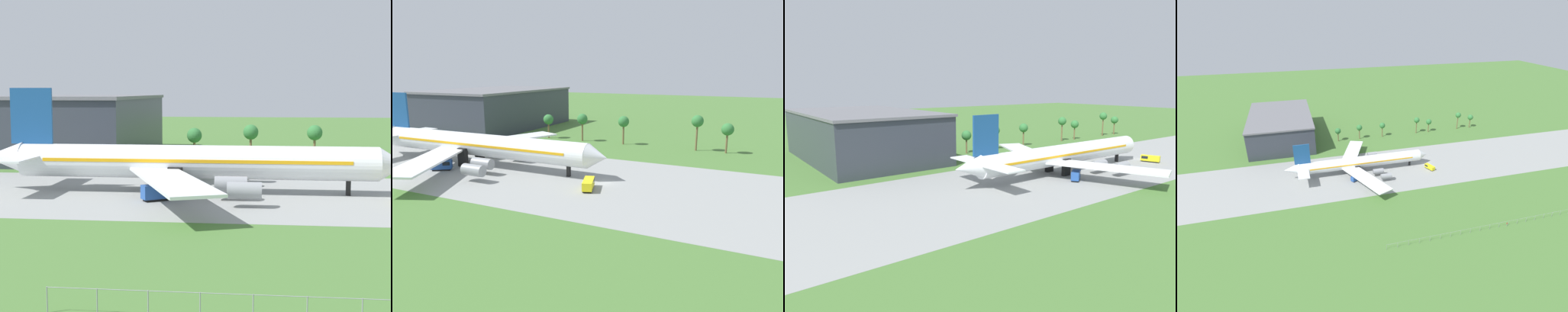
# 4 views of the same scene
# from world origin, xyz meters

# --- Properties ---
(jet_airliner) EXTENTS (72.31, 59.56, 17.79)m
(jet_airliner) POSITION_xyz_m (-35.95, 1.44, 5.23)
(jet_airliner) COLOR white
(jet_airliner) RESTS_ON ground_plane
(catering_van) EXTENTS (5.15, 4.31, 2.58)m
(catering_van) POSITION_xyz_m (-39.68, -6.71, 1.39)
(catering_van) COLOR black
(catering_van) RESTS_ON ground_plane
(terminal_building) EXTENTS (36.72, 61.20, 16.05)m
(terminal_building) POSITION_xyz_m (-72.70, 57.27, 8.04)
(terminal_building) COLOR #333842
(terminal_building) RESTS_ON ground_plane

